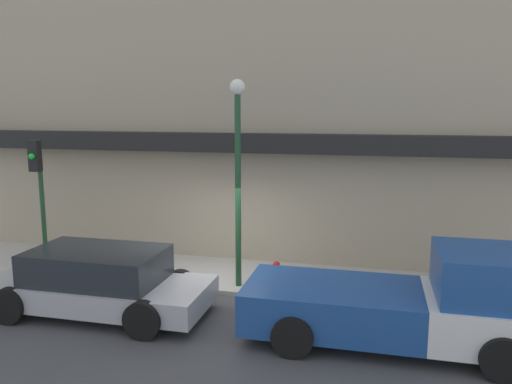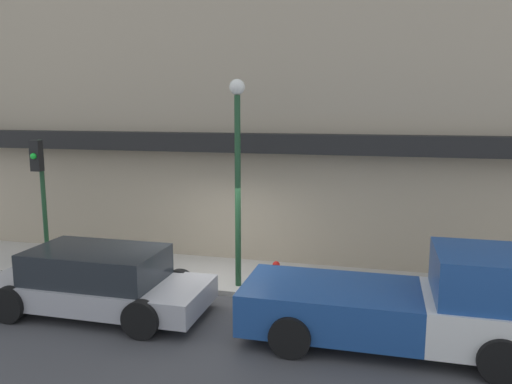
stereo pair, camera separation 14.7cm
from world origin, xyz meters
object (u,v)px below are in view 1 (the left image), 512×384
Objects in this scene: traffic_light at (39,181)px; fire_hydrant at (276,274)px; parked_car at (98,281)px; pickup_truck at (415,303)px; street_lamp at (238,157)px.

fire_hydrant is at bearing 0.07° from traffic_light.
fire_hydrant is at bearing 30.83° from parked_car.
street_lamp is (-3.89, 1.98, 2.39)m from pickup_truck.
street_lamp is (-0.90, -0.12, 2.78)m from fire_hydrant.
pickup_truck reaches higher than fire_hydrant.
traffic_light is at bearing 143.37° from parked_car.
parked_car is at bearing 179.00° from pickup_truck.
street_lamp is at bearing -172.45° from fire_hydrant.
traffic_light is at bearing 178.82° from street_lamp.
parked_car is at bearing -148.67° from fire_hydrant.
street_lamp is 5.47m from traffic_light.
fire_hydrant is 2.92m from street_lamp.
traffic_light reaches higher than fire_hydrant.
pickup_truck is at bearing -0.50° from parked_car.
pickup_truck is 4.98m from street_lamp.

